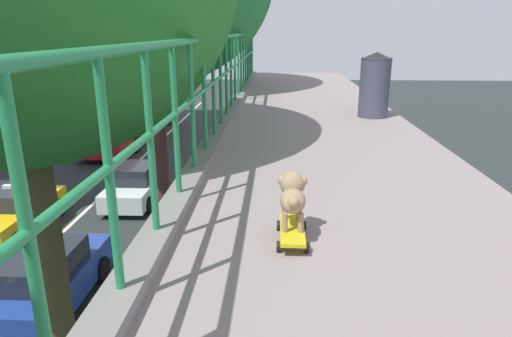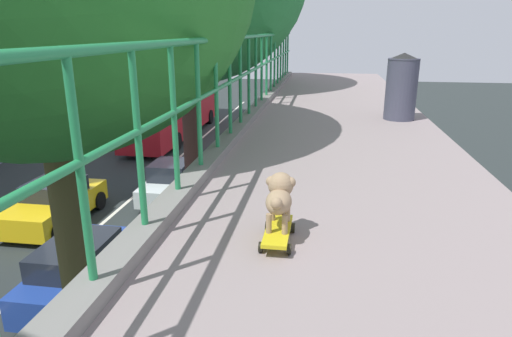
{
  "view_description": "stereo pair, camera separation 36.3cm",
  "coord_description": "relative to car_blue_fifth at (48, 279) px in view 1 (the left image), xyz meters",
  "views": [
    {
      "loc": [
        0.5,
        -0.19,
        6.32
      ],
      "look_at": [
        0.34,
        3.28,
        5.23
      ],
      "focal_mm": 31.2,
      "sensor_mm": 36.0,
      "label": 1
    },
    {
      "loc": [
        0.86,
        -0.15,
        6.32
      ],
      "look_at": [
        0.34,
        3.28,
        5.23
      ],
      "focal_mm": 31.2,
      "sensor_mm": 36.0,
      "label": 2
    }
  ],
  "objects": [
    {
      "name": "car_yellow_cab_sixth",
      "position": [
        -3.22,
        3.95,
        -0.05
      ],
      "size": [
        1.95,
        4.0,
        1.59
      ],
      "color": "yellow",
      "rests_on": "ground"
    },
    {
      "name": "litter_bin",
      "position": [
        6.81,
        -1.99,
        4.79
      ],
      "size": [
        0.46,
        0.46,
        0.98
      ],
      "color": "#424356",
      "rests_on": "overpass_deck"
    },
    {
      "name": "city_bus",
      "position": [
        -3.42,
        17.14,
        1.24
      ],
      "size": [
        2.61,
        11.62,
        3.49
      ],
      "color": "#B1161F",
      "rests_on": "ground"
    },
    {
      "name": "toy_skateboard",
      "position": [
        5.43,
        -6.34,
        4.36
      ],
      "size": [
        0.2,
        0.47,
        0.09
      ],
      "color": "gold",
      "rests_on": "overpass_deck"
    },
    {
      "name": "small_dog",
      "position": [
        5.43,
        -6.26,
        4.58
      ],
      "size": [
        0.2,
        0.4,
        0.33
      ],
      "color": "#9E805F",
      "rests_on": "toy_skateboard"
    },
    {
      "name": "car_blue_fifth",
      "position": [
        0.0,
        0.0,
        0.0
      ],
      "size": [
        1.75,
        3.84,
        1.52
      ],
      "color": "#203D96",
      "rests_on": "ground"
    },
    {
      "name": "car_white_seventh",
      "position": [
        -0.05,
        6.84,
        -0.05
      ],
      "size": [
        1.73,
        3.84,
        1.47
      ],
      "color": "silver",
      "rests_on": "ground"
    }
  ]
}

